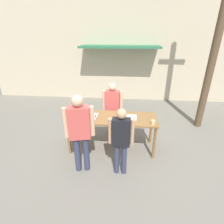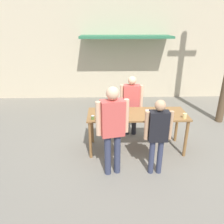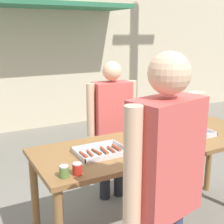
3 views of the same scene
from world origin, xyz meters
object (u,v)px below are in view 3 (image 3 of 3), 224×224
at_px(person_customer_holding_hotdog, 165,178).
at_px(food_tray_sausages, 101,152).
at_px(condiment_jar_ketchup, 77,169).
at_px(condiment_jar_mustard, 64,172).
at_px(person_server_behind_table, 112,120).
at_px(food_tray_buns, 191,133).

bearing_deg(person_customer_holding_hotdog, food_tray_sausages, -103.98).
bearing_deg(person_customer_holding_hotdog, condiment_jar_ketchup, -75.75).
bearing_deg(condiment_jar_mustard, food_tray_sausages, 33.35).
distance_m(food_tray_sausages, person_server_behind_table, 0.94).
distance_m(food_tray_sausages, condiment_jar_mustard, 0.51).
xyz_separation_m(food_tray_sausages, person_customer_holding_hotdog, (-0.02, -0.89, 0.15)).
distance_m(food_tray_buns, person_server_behind_table, 0.91).
height_order(condiment_jar_mustard, person_server_behind_table, person_server_behind_table).
relative_size(condiment_jar_ketchup, person_customer_holding_hotdog, 0.05).
relative_size(food_tray_buns, person_customer_holding_hotdog, 0.23).
bearing_deg(condiment_jar_mustard, person_customer_holding_hotdog, -56.25).
bearing_deg(condiment_jar_mustard, person_server_behind_table, 48.10).
height_order(food_tray_sausages, food_tray_buns, food_tray_buns).
relative_size(food_tray_sausages, condiment_jar_mustard, 4.77).
distance_m(condiment_jar_mustard, person_customer_holding_hotdog, 0.74).
bearing_deg(food_tray_buns, condiment_jar_ketchup, -167.88).
bearing_deg(person_server_behind_table, condiment_jar_ketchup, -124.29).
xyz_separation_m(food_tray_sausages, condiment_jar_ketchup, (-0.33, -0.28, 0.03)).
height_order(food_tray_sausages, condiment_jar_mustard, condiment_jar_mustard).
bearing_deg(person_customer_holding_hotdog, food_tray_buns, -151.48).
bearing_deg(food_tray_buns, condiment_jar_mustard, -168.82).
bearing_deg(food_tray_sausages, food_tray_buns, 0.03).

